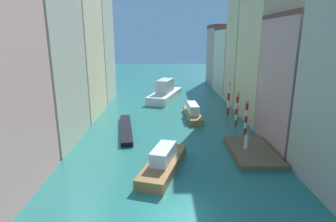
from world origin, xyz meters
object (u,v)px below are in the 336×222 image
object	(u,v)px
mooring_pole_2	(237,107)
motorboat_1	(163,162)
person_on_dock	(246,141)
gondola_black	(126,129)
waterfront_dock	(252,152)
vaporetto_white	(165,93)
motorboat_0	(193,112)
mooring_pole_1	(237,110)
mooring_pole_3	(228,99)
mooring_pole_0	(246,117)

from	to	relation	value
mooring_pole_2	motorboat_1	xyz separation A→B (m)	(-9.63, -13.49, -1.31)
motorboat_1	person_on_dock	bearing A→B (deg)	22.25
mooring_pole_2	gondola_black	size ratio (longest dim) A/B	0.38
waterfront_dock	motorboat_1	distance (m)	8.96
vaporetto_white	motorboat_0	bearing A→B (deg)	-72.33
mooring_pole_1	motorboat_1	world-z (taller)	mooring_pole_1
mooring_pole_2	mooring_pole_3	size ratio (longest dim) A/B	0.86
mooring_pole_2	waterfront_dock	bearing A→B (deg)	-96.71
person_on_dock	motorboat_0	world-z (taller)	person_on_dock
mooring_pole_3	gondola_black	world-z (taller)	mooring_pole_3
mooring_pole_0	motorboat_0	size ratio (longest dim) A/B	0.51
motorboat_0	gondola_black	bearing A→B (deg)	-147.76
motorboat_0	motorboat_1	distance (m)	15.88
waterfront_dock	mooring_pole_3	bearing A→B (deg)	86.55
person_on_dock	gondola_black	size ratio (longest dim) A/B	0.15
mooring_pole_2	mooring_pole_3	bearing A→B (deg)	96.71
vaporetto_white	motorboat_0	size ratio (longest dim) A/B	1.47
person_on_dock	mooring_pole_3	bearing A→B (deg)	84.19
mooring_pole_1	mooring_pole_2	xyz separation A→B (m)	(0.55, 1.78, -0.02)
waterfront_dock	motorboat_1	xyz separation A→B (m)	(-8.41, -3.06, 0.45)
vaporetto_white	mooring_pole_3	bearing A→B (deg)	-48.71
mooring_pole_2	motorboat_1	bearing A→B (deg)	-125.54
mooring_pole_2	gondola_black	xyz separation A→B (m)	(-14.07, -3.48, -1.77)
mooring_pole_0	vaporetto_white	xyz separation A→B (m)	(-9.03, 18.35, -0.82)
mooring_pole_2	vaporetto_white	world-z (taller)	mooring_pole_2
vaporetto_white	motorboat_1	world-z (taller)	vaporetto_white
waterfront_dock	gondola_black	distance (m)	14.61
mooring_pole_3	mooring_pole_1	bearing A→B (deg)	-91.76
mooring_pole_1	mooring_pole_0	bearing A→B (deg)	-84.69
vaporetto_white	mooring_pole_0	bearing A→B (deg)	-63.81
mooring_pole_1	mooring_pole_3	size ratio (longest dim) A/B	0.87
mooring_pole_2	vaporetto_white	xyz separation A→B (m)	(-9.29, 13.50, -0.82)
person_on_dock	vaporetto_white	bearing A→B (deg)	107.53
motorboat_0	mooring_pole_0	bearing A→B (deg)	-51.62
mooring_pole_1	motorboat_1	bearing A→B (deg)	-127.78
person_on_dock	mooring_pole_2	distance (m)	10.46
mooring_pole_2	gondola_black	world-z (taller)	mooring_pole_2
gondola_black	motorboat_0	size ratio (longest dim) A/B	1.34
mooring_pole_2	mooring_pole_3	distance (m)	3.40
person_on_dock	motorboat_1	size ratio (longest dim) A/B	0.19
mooring_pole_0	mooring_pole_1	bearing A→B (deg)	95.31
mooring_pole_3	vaporetto_white	size ratio (longest dim) A/B	0.40
mooring_pole_3	gondola_black	xyz separation A→B (m)	(-13.68, -6.84, -2.09)
person_on_dock	mooring_pole_3	size ratio (longest dim) A/B	0.34
person_on_dock	mooring_pole_1	size ratio (longest dim) A/B	0.39
person_on_dock	mooring_pole_0	xyz separation A→B (m)	(1.52, 5.42, 0.79)
waterfront_dock	motorboat_0	bearing A→B (deg)	109.53
person_on_dock	mooring_pole_1	bearing A→B (deg)	81.76
motorboat_0	mooring_pole_3	bearing A→B (deg)	16.02
waterfront_dock	motorboat_0	xyz separation A→B (m)	(-4.36, 12.30, 0.50)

